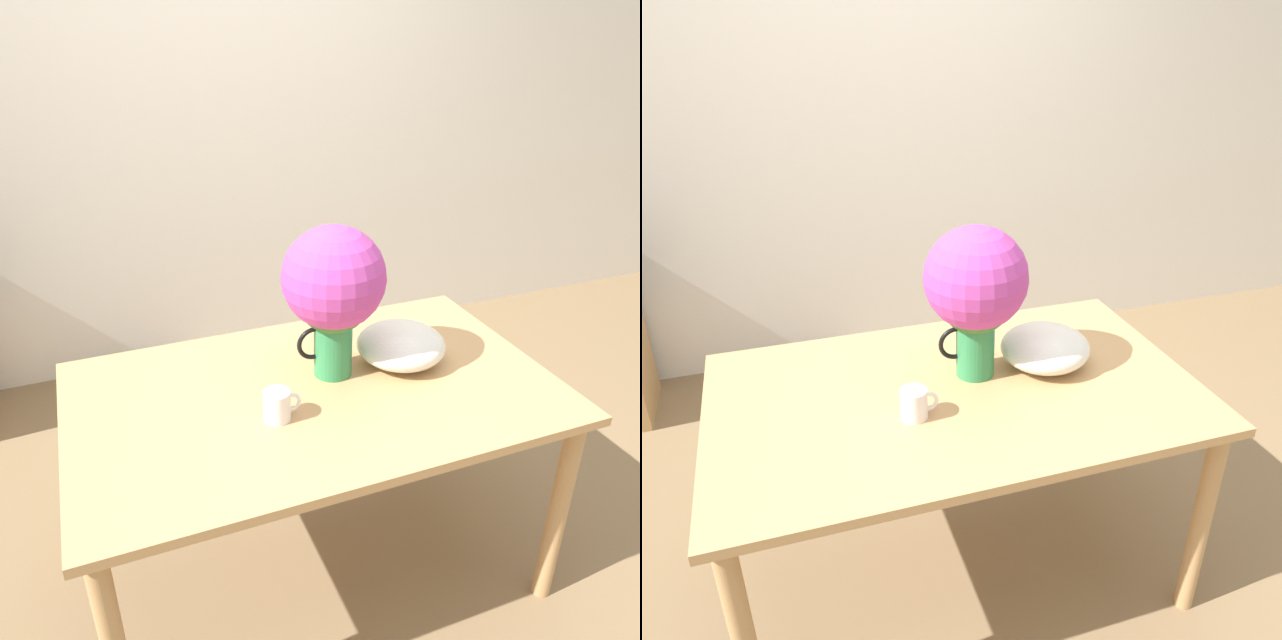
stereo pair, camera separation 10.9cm
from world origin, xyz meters
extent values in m
plane|color=#7F6647|center=(0.00, 0.00, 0.00)|extent=(12.00, 12.00, 0.00)
cube|color=silver|center=(0.00, 1.67, 1.30)|extent=(8.00, 0.05, 2.60)
cube|color=tan|center=(-0.13, -0.04, 0.74)|extent=(1.49, 0.91, 0.03)
cylinder|color=tan|center=(0.55, -0.43, 0.36)|extent=(0.06, 0.06, 0.73)
cylinder|color=tan|center=(-0.82, 0.35, 0.36)|extent=(0.06, 0.06, 0.73)
cylinder|color=tan|center=(0.55, 0.35, 0.36)|extent=(0.06, 0.06, 0.73)
cylinder|color=#2D844C|center=(-0.05, 0.03, 0.87)|extent=(0.12, 0.12, 0.22)
cone|color=#2D844C|center=(0.01, 0.03, 0.95)|extent=(0.04, 0.04, 0.06)
torus|color=black|center=(-0.11, 0.03, 0.88)|extent=(0.11, 0.01, 0.11)
sphere|color=#3D7033|center=(-0.05, 0.03, 1.03)|extent=(0.24, 0.24, 0.24)
sphere|color=#B23D99|center=(-0.05, 0.03, 1.09)|extent=(0.32, 0.32, 0.32)
cylinder|color=white|center=(-0.29, -0.15, 0.80)|extent=(0.08, 0.08, 0.09)
torus|color=white|center=(-0.25, -0.15, 0.80)|extent=(0.06, 0.01, 0.06)
ellipsoid|color=silver|center=(0.19, 0.01, 0.82)|extent=(0.29, 0.29, 0.13)
camera|label=1|loc=(-0.72, -1.56, 1.82)|focal=35.00mm
camera|label=2|loc=(-0.61, -1.59, 1.82)|focal=35.00mm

